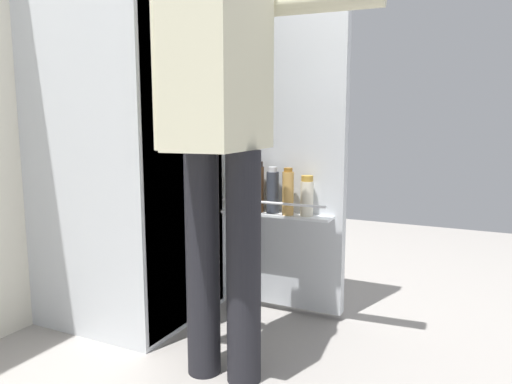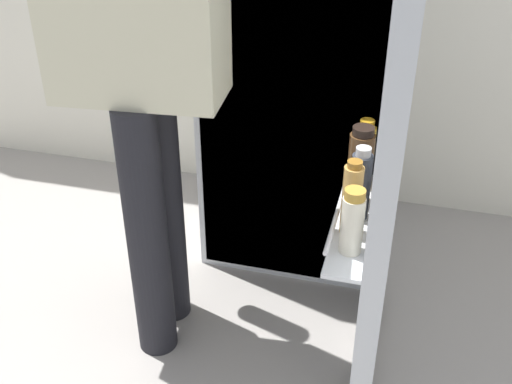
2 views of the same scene
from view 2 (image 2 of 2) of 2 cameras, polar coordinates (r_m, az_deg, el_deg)
ground_plane at (r=2.10m, az=0.90°, el=-11.94°), size 5.25×5.25×0.00m
refrigerator at (r=2.12m, az=5.43°, el=14.72°), size 0.69×1.25×1.68m
person at (r=1.61m, az=-10.63°, el=14.22°), size 0.58×0.72×1.63m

